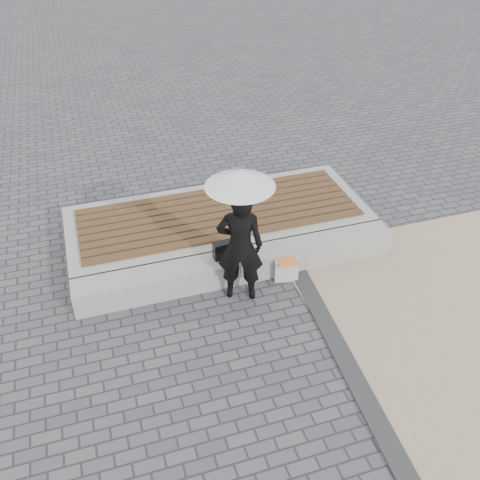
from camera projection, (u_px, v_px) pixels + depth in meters
name	position (u px, v px, depth m)	size (l,w,h in m)	color
ground	(278.00, 349.00, 7.11)	(80.00, 80.00, 0.00)	#505055
edging_band	(346.00, 363.00, 6.90)	(0.25, 5.20, 0.04)	#323235
seating_ledge	(241.00, 265.00, 8.22)	(5.00, 0.45, 0.40)	#A6A7A2
timber_platform	(219.00, 223.00, 9.15)	(5.00, 2.00, 0.40)	#A4A39F
timber_decking	(219.00, 212.00, 9.02)	(4.60, 1.60, 0.04)	brown
woman	(240.00, 246.00, 7.46)	(0.65, 0.43, 1.79)	black
parasol	(240.00, 178.00, 6.83)	(0.92, 0.92, 1.18)	#B8B8BD
handbag	(226.00, 249.00, 7.99)	(0.38, 0.14, 0.27)	black
canvas_tote	(286.00, 270.00, 8.16)	(0.35, 0.15, 0.37)	silver
magazine	(288.00, 262.00, 8.01)	(0.29, 0.21, 0.01)	red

